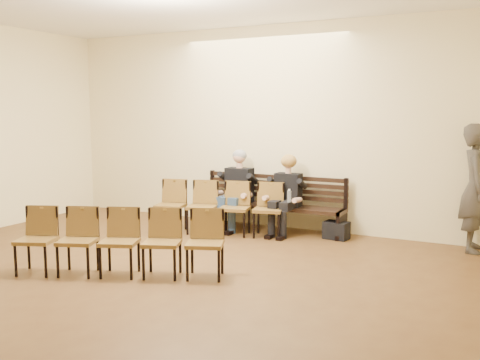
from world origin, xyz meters
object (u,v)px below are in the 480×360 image
object	(u,v)px
bench	(270,217)
laptop	(232,198)
seated_woman	(286,197)
seated_man	(237,190)
chair_row_back	(119,242)
chair_row_front	(218,208)
bag	(336,230)
passerby	(477,179)
water_bottle	(289,204)

from	to	relation	value
bench	laptop	size ratio (longest dim) A/B	8.60
seated_woman	seated_man	bearing A→B (deg)	180.00
chair_row_back	chair_row_front	bearing A→B (deg)	68.14
bench	bag	xyz separation A→B (m)	(1.21, -0.10, -0.08)
laptop	chair_row_back	bearing A→B (deg)	-87.53
seated_woman	passerby	size ratio (longest dim) A/B	0.57
seated_woman	bag	size ratio (longest dim) A/B	3.21
chair_row_back	bag	bearing A→B (deg)	36.89
seated_man	chair_row_back	xyz separation A→B (m)	(-0.04, -3.06, -0.26)
bench	water_bottle	size ratio (longest dim) A/B	12.04
chair_row_front	chair_row_back	distance (m)	2.53
seated_woman	water_bottle	xyz separation A→B (m)	(0.16, -0.24, -0.05)
bench	seated_man	world-z (taller)	seated_man
water_bottle	bag	distance (m)	0.87
water_bottle	chair_row_front	distance (m)	1.18
bench	bag	size ratio (longest dim) A/B	6.83
passerby	chair_row_front	distance (m)	3.97
seated_woman	bag	bearing A→B (deg)	1.53
bag	bench	bearing A→B (deg)	175.41
passerby	chair_row_back	size ratio (longest dim) A/B	0.83
water_bottle	passerby	xyz separation A→B (m)	(2.71, 0.46, 0.51)
bench	chair_row_back	xyz separation A→B (m)	(-0.62, -3.18, 0.20)
water_bottle	chair_row_back	world-z (taller)	chair_row_back
bench	seated_woman	bearing A→B (deg)	-19.48
bench	water_bottle	bearing A→B (deg)	-36.03
seated_man	passerby	size ratio (longest dim) A/B	0.64
bench	chair_row_front	xyz separation A→B (m)	(-0.65, -0.65, 0.22)
water_bottle	seated_woman	bearing A→B (deg)	123.00
laptop	chair_row_back	distance (m)	2.89
water_bottle	chair_row_back	size ratio (longest dim) A/B	0.08
seated_man	seated_woman	bearing A→B (deg)	0.00
water_bottle	bag	bearing A→B (deg)	20.35
water_bottle	passerby	world-z (taller)	passerby
seated_woman	water_bottle	bearing A→B (deg)	-57.00
water_bottle	passerby	bearing A→B (deg)	9.64
water_bottle	bag	world-z (taller)	water_bottle
seated_man	water_bottle	xyz separation A→B (m)	(1.07, -0.24, -0.12)
seated_man	chair_row_front	bearing A→B (deg)	-97.24
seated_woman	chair_row_back	bearing A→B (deg)	-107.42
water_bottle	chair_row_front	size ratio (longest dim) A/B	0.10
seated_woman	chair_row_back	world-z (taller)	seated_woman
laptop	bench	bearing A→B (deg)	29.85
bag	chair_row_back	xyz separation A→B (m)	(-1.83, -3.08, 0.28)
laptop	chair_row_front	world-z (taller)	chair_row_front
bag	chair_row_front	xyz separation A→B (m)	(-1.85, -0.55, 0.30)
seated_man	passerby	distance (m)	3.81
seated_man	chair_row_back	world-z (taller)	seated_man
chair_row_back	seated_woman	bearing A→B (deg)	50.12
water_bottle	chair_row_back	bearing A→B (deg)	-111.59
bag	chair_row_front	size ratio (longest dim) A/B	0.18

